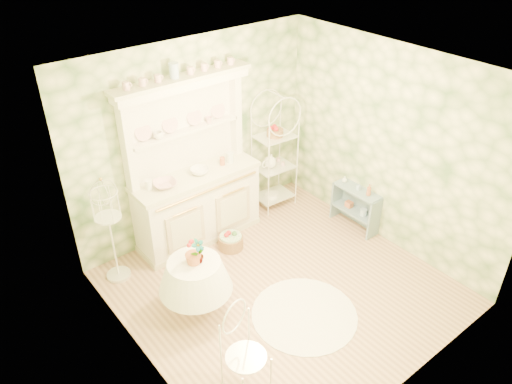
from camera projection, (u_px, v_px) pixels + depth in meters
floor at (281, 287)px, 6.16m from camera, size 3.60×3.60×0.00m
ceiling at (289, 76)px, 4.73m from camera, size 3.60×3.60×0.00m
wall_left at (135, 263)px, 4.49m from camera, size 3.60×3.60×0.00m
wall_right at (390, 148)px, 6.40m from camera, size 3.60×3.60×0.00m
wall_back at (195, 139)px, 6.63m from camera, size 3.60×3.60×0.00m
wall_front at (424, 284)px, 4.26m from camera, size 3.60×3.60×0.00m
kitchen_dresser at (195, 165)px, 6.45m from camera, size 1.87×0.61×2.29m
bakers_rack at (275, 149)px, 7.26m from camera, size 0.62×0.46×1.90m
side_shelf at (355, 207)px, 7.10m from camera, size 0.35×0.77×0.64m
round_table at (196, 284)px, 5.64m from camera, size 0.95×0.95×0.79m
cafe_chair at (246, 362)px, 4.75m from camera, size 0.43×0.43×0.77m
birdcage_stand at (111, 231)px, 5.97m from camera, size 0.35×0.35×1.41m
floor_basket at (231, 241)px, 6.78m from camera, size 0.41×0.41×0.23m
lace_rug at (304, 314)px, 5.77m from camera, size 1.54×1.54×0.01m
bowl_floral at (165, 186)px, 6.25m from camera, size 0.36×0.36×0.07m
bowl_white at (200, 173)px, 6.53m from camera, size 0.28×0.28×0.08m
cup_left at (158, 136)px, 6.10m from camera, size 0.13×0.13×0.09m
cup_right at (209, 121)px, 6.50m from camera, size 0.11×0.11×0.08m
potted_geranium at (199, 253)px, 5.40m from camera, size 0.18×0.13×0.31m
bottle_amber at (369, 191)px, 6.78m from camera, size 0.07×0.07×0.17m
bottle_blue at (359, 188)px, 6.92m from camera, size 0.05×0.05×0.10m
bottle_glass at (344, 180)px, 7.09m from camera, size 0.10×0.10×0.10m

